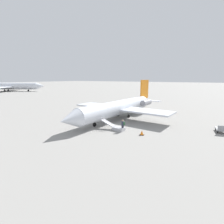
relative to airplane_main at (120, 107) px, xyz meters
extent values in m
plane|color=gray|center=(0.94, -0.05, -2.21)|extent=(600.00, 600.00, 0.00)
cylinder|color=silver|center=(0.94, -0.05, -0.04)|extent=(20.92, 3.87, 2.81)
cone|color=silver|center=(12.87, -0.66, -0.04)|extent=(3.22, 2.90, 2.75)
cone|color=silver|center=(-11.27, 0.58, -0.04)|extent=(3.78, 2.93, 2.75)
cube|color=orange|center=(-10.54, 0.54, 2.91)|extent=(3.94, 0.43, 4.49)
cube|color=silver|center=(-10.94, 0.56, 0.24)|extent=(2.08, 7.93, 0.14)
cube|color=silver|center=(0.20, 5.77, -0.25)|extent=(4.93, 8.96, 0.28)
cube|color=silver|center=(-0.39, -5.76, -0.25)|extent=(4.93, 8.96, 0.28)
cylinder|color=gray|center=(-7.33, 2.35, 0.17)|extent=(3.43, 1.43, 1.26)
cylinder|color=gray|center=(-7.53, -1.59, 0.17)|extent=(3.43, 1.43, 1.26)
cylinder|color=black|center=(7.69, -0.39, -1.86)|extent=(0.70, 0.21, 0.69)
cylinder|color=gray|center=(7.69, -0.39, -1.41)|extent=(0.13, 0.13, 0.22)
cylinder|color=black|center=(-1.07, 1.32, -1.86)|extent=(0.70, 0.21, 0.69)
cylinder|color=gray|center=(-1.07, 1.32, -1.41)|extent=(0.13, 0.13, 0.22)
cylinder|color=black|center=(-1.20, -1.20, -1.86)|extent=(0.70, 0.21, 0.69)
cylinder|color=gray|center=(-1.20, -1.20, -1.41)|extent=(0.13, 0.13, 0.22)
cylinder|color=silver|center=(-25.36, -88.95, 0.84)|extent=(20.09, 27.00, 3.94)
cone|color=silver|center=(-34.99, -74.77, 0.84)|extent=(5.63, 5.76, 3.86)
cube|color=silver|center=(-31.36, -94.83, 0.55)|extent=(13.95, 12.28, 0.39)
cube|color=silver|center=(-17.68, -85.55, 0.55)|extent=(13.95, 12.28, 0.39)
cylinder|color=black|center=(-30.83, -80.90, -1.72)|extent=(0.75, 0.94, 0.98)
cylinder|color=#2D2D33|center=(-30.83, -80.90, -1.08)|extent=(0.18, 0.18, 0.31)
cylinder|color=black|center=(-25.15, -92.43, -1.72)|extent=(0.75, 0.94, 0.98)
cylinder|color=#2D2D33|center=(-25.15, -92.43, -1.08)|extent=(0.18, 0.18, 0.31)
cylinder|color=black|center=(-22.21, -90.44, -1.72)|extent=(0.75, 0.94, 0.98)
cylinder|color=#2D2D33|center=(-22.21, -90.44, -1.08)|extent=(0.18, 0.18, 0.31)
cube|color=#B2B2B7|center=(7.40, 3.98, -1.96)|extent=(1.19, 1.85, 0.50)
cube|color=#B2B2B7|center=(7.29, 1.98, -1.33)|extent=(1.01, 2.28, 0.88)
cube|color=#B2B2B7|center=(7.74, 1.96, -0.83)|extent=(0.17, 2.22, 0.82)
cube|color=#23232D|center=(7.34, 4.65, -1.79)|extent=(0.21, 0.29, 0.85)
cylinder|color=#33384C|center=(7.34, 4.65, -1.04)|extent=(0.36, 0.36, 0.65)
sphere|color=tan|center=(7.34, 4.65, -0.59)|extent=(0.24, 0.24, 0.24)
cube|color=#23472D|center=(7.35, 4.92, -1.00)|extent=(0.29, 0.19, 0.44)
cube|color=gray|center=(-0.11, 16.92, -1.77)|extent=(2.38, 1.53, 0.16)
cube|color=gray|center=(0.92, 17.14, -1.34)|extent=(0.30, 1.09, 0.70)
cylinder|color=black|center=(0.74, 16.65, -2.03)|extent=(0.38, 0.19, 0.36)
cylinder|color=black|center=(-0.95, 17.19, -2.03)|extent=(0.38, 0.19, 0.36)
cylinder|color=black|center=(-0.77, 16.33, -2.03)|extent=(0.38, 0.19, 0.36)
cube|color=black|center=(7.47, 7.80, -2.20)|extent=(0.61, 0.61, 0.03)
cone|color=orange|center=(7.47, 7.80, -1.88)|extent=(0.47, 0.47, 0.67)
camera|label=1|loc=(29.29, 16.96, 5.64)|focal=28.00mm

